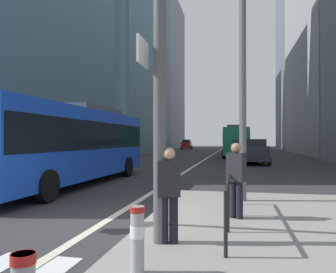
{
  "coord_description": "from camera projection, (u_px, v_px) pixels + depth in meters",
  "views": [
    {
      "loc": [
        2.96,
        -7.31,
        1.89
      ],
      "look_at": [
        -6.23,
        37.34,
        2.34
      ],
      "focal_mm": 35.59,
      "sensor_mm": 36.0,
      "label": 1
    }
  ],
  "objects": [
    {
      "name": "car_receding_near",
      "position": [
        243.0,
        151.0,
        26.63
      ],
      "size": [
        2.21,
        4.58,
        1.94
      ],
      "color": "silver",
      "rests_on": "ground"
    },
    {
      "name": "car_receding_far",
      "position": [
        254.0,
        151.0,
        25.56
      ],
      "size": [
        2.2,
        4.4,
        1.94
      ],
      "color": "#232838",
      "rests_on": "ground"
    },
    {
      "name": "pedestrian_railing",
      "position": [
        229.0,
        189.0,
        6.93
      ],
      "size": [
        0.06,
        4.17,
        0.98
      ],
      "color": "black",
      "rests_on": "median_island"
    },
    {
      "name": "office_tower_right_far",
      "position": [
        309.0,
        49.0,
        65.73
      ],
      "size": [
        10.59,
        18.01,
        39.61
      ],
      "primitive_type": "cube",
      "color": "slate",
      "rests_on": "ground"
    },
    {
      "name": "lane_centre_line",
      "position": [
        209.0,
        157.0,
        37.12
      ],
      "size": [
        0.2,
        80.0,
        0.01
      ],
      "primitive_type": "cube",
      "color": "beige",
      "rests_on": "ground"
    },
    {
      "name": "ground_plane",
      "position": [
        200.0,
        163.0,
        27.33
      ],
      "size": [
        160.0,
        160.0,
        0.0
      ],
      "primitive_type": "plane",
      "color": "#303033"
    },
    {
      "name": "pedestrian_waiting",
      "position": [
        236.0,
        176.0,
        7.38
      ],
      "size": [
        0.45,
        0.38,
        1.67
      ],
      "color": "black",
      "rests_on": "median_island"
    },
    {
      "name": "street_lamp_post",
      "position": [
        243.0,
        22.0,
        9.55
      ],
      "size": [
        5.5,
        0.32,
        8.0
      ],
      "color": "#56565B",
      "rests_on": "median_island"
    },
    {
      "name": "city_bus_red_receding",
      "position": [
        235.0,
        140.0,
        36.83
      ],
      "size": [
        2.85,
        11.67,
        3.4
      ],
      "color": "#198456",
      "rests_on": "ground"
    },
    {
      "name": "car_oncoming_mid",
      "position": [
        187.0,
        144.0,
        65.91
      ],
      "size": [
        2.16,
        4.15,
        1.94
      ],
      "color": "maroon",
      "rests_on": "ground"
    },
    {
      "name": "traffic_signal_gantry",
      "position": [
        32.0,
        17.0,
        6.14
      ],
      "size": [
        7.13,
        0.65,
        6.0
      ],
      "color": "#515156",
      "rests_on": "median_island"
    },
    {
      "name": "bollard_left",
      "position": [
        137.0,
        236.0,
        4.33
      ],
      "size": [
        0.2,
        0.2,
        0.87
      ],
      "color": "#99999E",
      "rests_on": "median_island"
    },
    {
      "name": "pedestrian_walking",
      "position": [
        169.0,
        190.0,
        5.6
      ],
      "size": [
        0.42,
        0.32,
        1.61
      ],
      "color": "black",
      "rests_on": "median_island"
    },
    {
      "name": "city_bus_blue_oncoming",
      "position": [
        71.0,
        141.0,
        13.81
      ],
      "size": [
        2.81,
        11.34,
        3.4
      ],
      "color": "blue",
      "rests_on": "ground"
    },
    {
      "name": "office_tower_left_far",
      "position": [
        153.0,
        75.0,
        77.02
      ],
      "size": [
        12.04,
        18.96,
        33.72
      ],
      "primitive_type": "cube",
      "color": "slate",
      "rests_on": "ground"
    },
    {
      "name": "city_bus_red_distant",
      "position": [
        236.0,
        140.0,
        55.41
      ],
      "size": [
        2.9,
        11.5,
        3.4
      ],
      "color": "red",
      "rests_on": "ground"
    },
    {
      "name": "office_tower_left_mid",
      "position": [
        113.0,
        50.0,
        52.17
      ],
      "size": [
        13.46,
        24.88,
        31.9
      ],
      "primitive_type": "cube",
      "color": "slate",
      "rests_on": "ground"
    }
  ]
}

